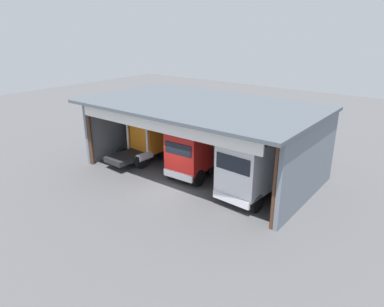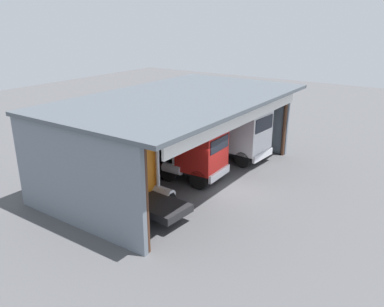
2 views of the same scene
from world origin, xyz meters
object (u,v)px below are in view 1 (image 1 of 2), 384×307
object	(u,v)px
truck_orange_left_bay	(149,135)
oil_drum	(208,148)
truck_red_right_bay	(191,154)
tool_cart	(192,148)
truck_white_yard_outside	(248,170)

from	to	relation	value
truck_orange_left_bay	oil_drum	world-z (taller)	truck_orange_left_bay
truck_orange_left_bay	truck_red_right_bay	bearing A→B (deg)	-7.90
truck_red_right_bay	tool_cart	bearing A→B (deg)	-55.38
truck_white_yard_outside	tool_cart	size ratio (longest dim) A/B	5.36
oil_drum	tool_cart	xyz separation A→B (m)	(-0.93, -0.85, 0.07)
truck_red_right_bay	oil_drum	size ratio (longest dim) A/B	5.15
truck_orange_left_bay	tool_cart	distance (m)	3.71
truck_orange_left_bay	truck_white_yard_outside	world-z (taller)	truck_white_yard_outside
truck_white_yard_outside	tool_cart	distance (m)	8.68
oil_drum	truck_white_yard_outside	bearing A→B (deg)	-39.03
oil_drum	tool_cart	distance (m)	1.27
truck_orange_left_bay	truck_white_yard_outside	size ratio (longest dim) A/B	0.98
truck_orange_left_bay	tool_cart	xyz separation A→B (m)	(1.93, 2.85, -1.38)
tool_cart	truck_orange_left_bay	bearing A→B (deg)	-124.07
oil_drum	truck_orange_left_bay	bearing A→B (deg)	-127.69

